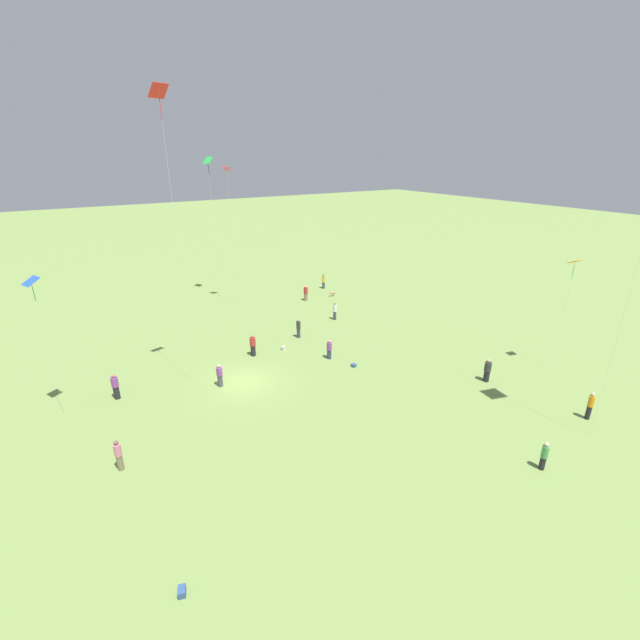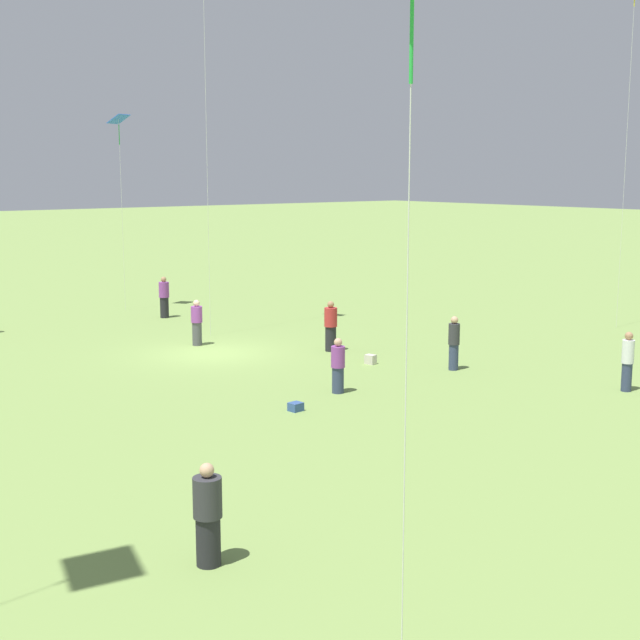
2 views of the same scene
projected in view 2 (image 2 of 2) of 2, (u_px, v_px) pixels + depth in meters
The scene contains 12 objects.
ground_plane at pixel (212, 353), 31.57m from camera, with size 240.00×240.00×0.00m, color #7A994C.
person_3 at pixel (164, 298), 39.16m from camera, with size 0.58×0.58×1.82m.
person_4 at pixel (628, 361), 26.02m from camera, with size 0.50×0.50×1.77m.
person_6 at pixel (331, 327), 31.86m from camera, with size 0.57×0.57×1.82m.
person_7 at pixel (197, 323), 32.93m from camera, with size 0.58×0.58×1.70m.
person_8 at pixel (208, 516), 14.48m from camera, with size 0.58×0.58×1.74m.
person_10 at pixel (454, 343), 28.82m from camera, with size 0.50×0.50×1.77m.
person_11 at pixel (338, 366), 25.83m from camera, with size 0.57×0.57×1.62m.
kite_0 at pixel (119, 127), 40.09m from camera, with size 1.01×1.05×8.91m.
kite_4 at pixel (634, 2), 34.72m from camera, with size 0.97×0.98×14.02m.
picnic_bag_1 at pixel (296, 407), 23.98m from camera, with size 0.35×0.37×0.23m.
picnic_bag_2 at pixel (371, 359), 29.82m from camera, with size 0.39×0.33×0.32m.
Camera 2 is at (-26.72, 16.07, 6.38)m, focal length 50.00 mm.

